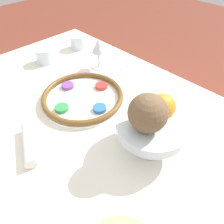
{
  "coord_description": "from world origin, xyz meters",
  "views": [
    {
      "loc": [
        0.38,
        -0.33,
        1.25
      ],
      "look_at": [
        -0.0,
        0.05,
        0.76
      ],
      "focal_mm": 35.0,
      "sensor_mm": 36.0,
      "label": 1
    }
  ],
  "objects_px": {
    "coconut": "(148,113)",
    "cup_mid": "(78,42)",
    "cup_far": "(44,56)",
    "wine_glass": "(98,47)",
    "napkin_roll": "(29,144)",
    "orange_fruit": "(162,107)",
    "fruit_stand": "(151,128)",
    "seder_plate": "(83,97)"
  },
  "relations": [
    {
      "from": "fruit_stand",
      "to": "napkin_roll",
      "type": "relative_size",
      "value": 1.28
    },
    {
      "from": "seder_plate",
      "to": "wine_glass",
      "type": "height_order",
      "value": "wine_glass"
    },
    {
      "from": "seder_plate",
      "to": "cup_mid",
      "type": "xyz_separation_m",
      "value": [
        -0.36,
        0.26,
        0.02
      ]
    },
    {
      "from": "orange_fruit",
      "to": "cup_mid",
      "type": "distance_m",
      "value": 0.72
    },
    {
      "from": "cup_mid",
      "to": "cup_far",
      "type": "xyz_separation_m",
      "value": [
        0.01,
        -0.2,
        0.0
      ]
    },
    {
      "from": "wine_glass",
      "to": "napkin_roll",
      "type": "bearing_deg",
      "value": -66.59
    },
    {
      "from": "fruit_stand",
      "to": "napkin_roll",
      "type": "bearing_deg",
      "value": -133.64
    },
    {
      "from": "wine_glass",
      "to": "fruit_stand",
      "type": "relative_size",
      "value": 0.67
    },
    {
      "from": "orange_fruit",
      "to": "coconut",
      "type": "distance_m",
      "value": 0.06
    },
    {
      "from": "fruit_stand",
      "to": "cup_mid",
      "type": "distance_m",
      "value": 0.72
    },
    {
      "from": "coconut",
      "to": "cup_mid",
      "type": "distance_m",
      "value": 0.74
    },
    {
      "from": "fruit_stand",
      "to": "orange_fruit",
      "type": "relative_size",
      "value": 2.79
    },
    {
      "from": "orange_fruit",
      "to": "coconut",
      "type": "xyz_separation_m",
      "value": [
        -0.0,
        -0.06,
        0.02
      ]
    },
    {
      "from": "cup_mid",
      "to": "seder_plate",
      "type": "bearing_deg",
      "value": -35.94
    },
    {
      "from": "orange_fruit",
      "to": "coconut",
      "type": "bearing_deg",
      "value": -92.06
    },
    {
      "from": "coconut",
      "to": "napkin_roll",
      "type": "relative_size",
      "value": 0.66
    },
    {
      "from": "wine_glass",
      "to": "napkin_roll",
      "type": "distance_m",
      "value": 0.52
    },
    {
      "from": "napkin_roll",
      "to": "orange_fruit",
      "type": "bearing_deg",
      "value": 49.87
    },
    {
      "from": "seder_plate",
      "to": "wine_glass",
      "type": "distance_m",
      "value": 0.26
    },
    {
      "from": "orange_fruit",
      "to": "cup_mid",
      "type": "relative_size",
      "value": 0.93
    },
    {
      "from": "seder_plate",
      "to": "coconut",
      "type": "distance_m",
      "value": 0.35
    },
    {
      "from": "seder_plate",
      "to": "fruit_stand",
      "type": "bearing_deg",
      "value": 0.27
    },
    {
      "from": "cup_mid",
      "to": "wine_glass",
      "type": "bearing_deg",
      "value": -13.08
    },
    {
      "from": "wine_glass",
      "to": "cup_far",
      "type": "xyz_separation_m",
      "value": [
        -0.21,
        -0.15,
        -0.06
      ]
    },
    {
      "from": "orange_fruit",
      "to": "cup_far",
      "type": "distance_m",
      "value": 0.68
    },
    {
      "from": "coconut",
      "to": "cup_far",
      "type": "distance_m",
      "value": 0.68
    },
    {
      "from": "cup_far",
      "to": "fruit_stand",
      "type": "bearing_deg",
      "value": -4.48
    },
    {
      "from": "coconut",
      "to": "cup_mid",
      "type": "relative_size",
      "value": 1.32
    },
    {
      "from": "fruit_stand",
      "to": "orange_fruit",
      "type": "distance_m",
      "value": 0.07
    },
    {
      "from": "fruit_stand",
      "to": "cup_mid",
      "type": "bearing_deg",
      "value": 159.12
    },
    {
      "from": "seder_plate",
      "to": "cup_mid",
      "type": "distance_m",
      "value": 0.44
    },
    {
      "from": "seder_plate",
      "to": "wine_glass",
      "type": "bearing_deg",
      "value": 123.32
    },
    {
      "from": "orange_fruit",
      "to": "napkin_roll",
      "type": "distance_m",
      "value": 0.41
    },
    {
      "from": "wine_glass",
      "to": "cup_far",
      "type": "height_order",
      "value": "wine_glass"
    },
    {
      "from": "napkin_roll",
      "to": "wine_glass",
      "type": "bearing_deg",
      "value": 113.41
    },
    {
      "from": "cup_mid",
      "to": "orange_fruit",
      "type": "bearing_deg",
      "value": -18.16
    },
    {
      "from": "wine_glass",
      "to": "cup_mid",
      "type": "height_order",
      "value": "wine_glass"
    },
    {
      "from": "napkin_roll",
      "to": "fruit_stand",
      "type": "bearing_deg",
      "value": 46.36
    },
    {
      "from": "seder_plate",
      "to": "orange_fruit",
      "type": "relative_size",
      "value": 4.2
    },
    {
      "from": "napkin_roll",
      "to": "cup_mid",
      "type": "relative_size",
      "value": 2.02
    },
    {
      "from": "wine_glass",
      "to": "coconut",
      "type": "xyz_separation_m",
      "value": [
        0.45,
        -0.23,
        0.06
      ]
    },
    {
      "from": "napkin_roll",
      "to": "cup_mid",
      "type": "distance_m",
      "value": 0.67
    }
  ]
}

